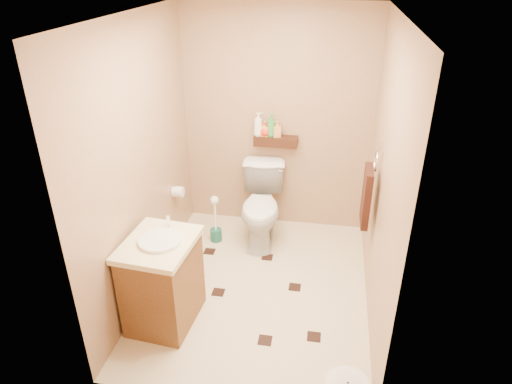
# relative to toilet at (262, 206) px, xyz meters

# --- Properties ---
(ground) EXTENTS (2.50, 2.50, 0.00)m
(ground) POSITION_rel_toilet_xyz_m (0.09, -0.83, -0.41)
(ground) COLOR beige
(ground) RESTS_ON ground
(wall_back) EXTENTS (2.00, 0.04, 2.40)m
(wall_back) POSITION_rel_toilet_xyz_m (0.09, 0.42, 0.79)
(wall_back) COLOR tan
(wall_back) RESTS_ON ground
(wall_front) EXTENTS (2.00, 0.04, 2.40)m
(wall_front) POSITION_rel_toilet_xyz_m (0.09, -2.08, 0.79)
(wall_front) COLOR tan
(wall_front) RESTS_ON ground
(wall_left) EXTENTS (0.04, 2.50, 2.40)m
(wall_left) POSITION_rel_toilet_xyz_m (-0.91, -0.83, 0.79)
(wall_left) COLOR tan
(wall_left) RESTS_ON ground
(wall_right) EXTENTS (0.04, 2.50, 2.40)m
(wall_right) POSITION_rel_toilet_xyz_m (1.09, -0.83, 0.79)
(wall_right) COLOR tan
(wall_right) RESTS_ON ground
(ceiling) EXTENTS (2.00, 2.50, 0.02)m
(ceiling) POSITION_rel_toilet_xyz_m (0.09, -0.83, 1.99)
(ceiling) COLOR white
(ceiling) RESTS_ON wall_back
(wall_shelf) EXTENTS (0.46, 0.14, 0.10)m
(wall_shelf) POSITION_rel_toilet_xyz_m (0.09, 0.34, 0.61)
(wall_shelf) COLOR #3D1B10
(wall_shelf) RESTS_ON wall_back
(floor_accents) EXTENTS (1.26, 1.24, 0.01)m
(floor_accents) POSITION_rel_toilet_xyz_m (0.12, -0.87, -0.40)
(floor_accents) COLOR black
(floor_accents) RESTS_ON ground
(toilet) EXTENTS (0.52, 0.83, 0.81)m
(toilet) POSITION_rel_toilet_xyz_m (0.00, 0.00, 0.00)
(toilet) COLOR white
(toilet) RESTS_ON ground
(vanity) EXTENTS (0.58, 0.68, 0.90)m
(vanity) POSITION_rel_toilet_xyz_m (-0.61, -1.35, -0.00)
(vanity) COLOR brown
(vanity) RESTS_ON ground
(toilet_brush) EXTENTS (0.12, 0.12, 0.54)m
(toilet_brush) POSITION_rel_toilet_xyz_m (-0.48, -0.11, -0.22)
(toilet_brush) COLOR #175C4F
(toilet_brush) RESTS_ON ground
(towel_ring) EXTENTS (0.12, 0.30, 0.76)m
(towel_ring) POSITION_rel_toilet_xyz_m (1.01, -0.58, 0.54)
(towel_ring) COLOR silver
(towel_ring) RESTS_ON wall_right
(toilet_paper) EXTENTS (0.12, 0.11, 0.12)m
(toilet_paper) POSITION_rel_toilet_xyz_m (-0.85, -0.18, 0.19)
(toilet_paper) COLOR white
(toilet_paper) RESTS_ON wall_left
(bottle_a) EXTENTS (0.12, 0.12, 0.25)m
(bottle_a) POSITION_rel_toilet_xyz_m (-0.10, 0.34, 0.79)
(bottle_a) COLOR white
(bottle_a) RESTS_ON wall_shelf
(bottle_b) EXTENTS (0.07, 0.08, 0.16)m
(bottle_b) POSITION_rel_toilet_xyz_m (-0.02, 0.34, 0.74)
(bottle_b) COLOR yellow
(bottle_b) RESTS_ON wall_shelf
(bottle_c) EXTENTS (0.15, 0.15, 0.15)m
(bottle_c) POSITION_rel_toilet_xyz_m (-0.02, 0.34, 0.74)
(bottle_c) COLOR red
(bottle_c) RESTS_ON wall_shelf
(bottle_d) EXTENTS (0.13, 0.13, 0.24)m
(bottle_d) POSITION_rel_toilet_xyz_m (0.04, 0.34, 0.78)
(bottle_d) COLOR green
(bottle_d) RESTS_ON wall_shelf
(bottle_e) EXTENTS (0.10, 0.10, 0.17)m
(bottle_e) POSITION_rel_toilet_xyz_m (0.10, 0.34, 0.75)
(bottle_e) COLOR #E6944C
(bottle_e) RESTS_ON wall_shelf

